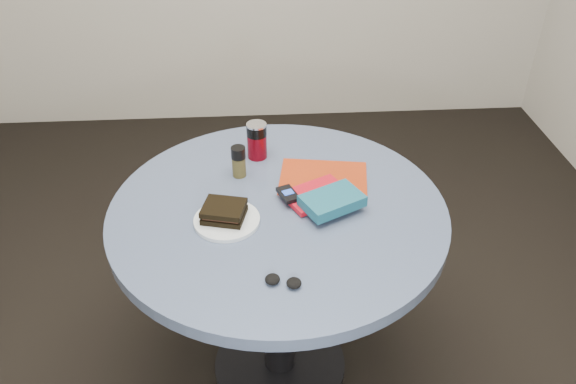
{
  "coord_description": "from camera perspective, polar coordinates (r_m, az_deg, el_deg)",
  "views": [
    {
      "loc": [
        -0.06,
        -1.32,
        1.75
      ],
      "look_at": [
        0.03,
        0.0,
        0.8
      ],
      "focal_mm": 35.0,
      "sensor_mm": 36.0,
      "label": 1
    }
  ],
  "objects": [
    {
      "name": "soda_can",
      "position": [
        1.86,
        -3.18,
        5.24
      ],
      "size": [
        0.08,
        0.08,
        0.12
      ],
      "color": "#5F040F",
      "rests_on": "table"
    },
    {
      "name": "plate",
      "position": [
        1.61,
        -6.23,
        -2.87
      ],
      "size": [
        0.24,
        0.24,
        0.01
      ],
      "primitive_type": "cylinder",
      "rotation": [
        0.0,
        0.0,
        -0.36
      ],
      "color": "silver",
      "rests_on": "table"
    },
    {
      "name": "ground",
      "position": [
        2.19,
        -0.82,
        -17.27
      ],
      "size": [
        4.0,
        4.0,
        0.0
      ],
      "primitive_type": "plane",
      "color": "black",
      "rests_on": "ground"
    },
    {
      "name": "novel",
      "position": [
        1.62,
        4.51,
        -0.9
      ],
      "size": [
        0.2,
        0.18,
        0.03
      ],
      "primitive_type": "cube",
      "rotation": [
        0.0,
        0.0,
        0.47
      ],
      "color": "#144D62",
      "rests_on": "red_book"
    },
    {
      "name": "table",
      "position": [
        1.76,
        -0.98,
        -5.68
      ],
      "size": [
        1.0,
        1.0,
        0.75
      ],
      "color": "black",
      "rests_on": "ground"
    },
    {
      "name": "mp3_player",
      "position": [
        1.66,
        -0.0,
        -0.22
      ],
      "size": [
        0.07,
        0.09,
        0.01
      ],
      "color": "black",
      "rests_on": "red_book"
    },
    {
      "name": "magazine",
      "position": [
        1.78,
        3.61,
        1.41
      ],
      "size": [
        0.3,
        0.24,
        0.0
      ],
      "primitive_type": "cube",
      "rotation": [
        0.0,
        0.0,
        -0.16
      ],
      "color": "#992C0D",
      "rests_on": "table"
    },
    {
      "name": "red_book",
      "position": [
        1.69,
        2.9,
        -0.27
      ],
      "size": [
        0.22,
        0.2,
        0.02
      ],
      "primitive_type": "cube",
      "rotation": [
        0.0,
        0.0,
        0.48
      ],
      "color": "#AD0D1C",
      "rests_on": "magazine"
    },
    {
      "name": "headphones",
      "position": [
        1.41,
        -0.49,
        -9.05
      ],
      "size": [
        0.1,
        0.07,
        0.02
      ],
      "color": "black",
      "rests_on": "table"
    },
    {
      "name": "pepper_grinder",
      "position": [
        1.77,
        -5.03,
        3.12
      ],
      "size": [
        0.06,
        0.06,
        0.1
      ],
      "color": "#433D1D",
      "rests_on": "table"
    },
    {
      "name": "sandwich",
      "position": [
        1.6,
        -6.52,
        -1.97
      ],
      "size": [
        0.14,
        0.12,
        0.04
      ],
      "color": "black",
      "rests_on": "plate"
    }
  ]
}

